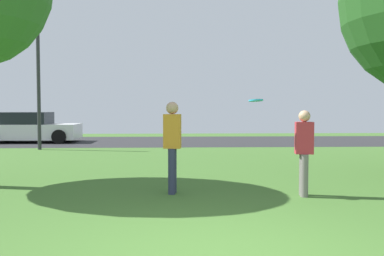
{
  "coord_description": "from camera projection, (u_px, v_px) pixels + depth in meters",
  "views": [
    {
      "loc": [
        -0.42,
        -4.37,
        1.65
      ],
      "look_at": [
        0.0,
        5.63,
        1.15
      ],
      "focal_mm": 39.44,
      "sensor_mm": 36.0,
      "label": 1
    }
  ],
  "objects": [
    {
      "name": "road_strip",
      "position": [
        183.0,
        141.0,
        20.43
      ],
      "size": [
        44.0,
        6.4,
        0.01
      ],
      "primitive_type": "cube",
      "color": "#28282B",
      "rests_on": "ground_plane"
    },
    {
      "name": "person_thrower",
      "position": [
        172.0,
        143.0,
        8.01
      ],
      "size": [
        0.35,
        0.3,
        1.75
      ],
      "rotation": [
        0.0,
        0.0,
        -0.14
      ],
      "color": "#2D334C",
      "rests_on": "ground_plane"
    },
    {
      "name": "person_catcher",
      "position": [
        304.0,
        149.0,
        7.78
      ],
      "size": [
        0.35,
        0.3,
        1.59
      ],
      "rotation": [
        0.0,
        0.0,
        3.0
      ],
      "color": "slate",
      "rests_on": "ground_plane"
    },
    {
      "name": "frisbee_disc",
      "position": [
        256.0,
        100.0,
        7.82
      ],
      "size": [
        0.35,
        0.35,
        0.05
      ],
      "color": "#2DB2E0"
    },
    {
      "name": "parked_car_white",
      "position": [
        31.0,
        129.0,
        19.8
      ],
      "size": [
        4.31,
        2.1,
        1.42
      ],
      "color": "white",
      "rests_on": "ground_plane"
    },
    {
      "name": "street_lamp_post",
      "position": [
        39.0,
        92.0,
        16.29
      ],
      "size": [
        0.14,
        0.14,
        4.5
      ],
      "primitive_type": "cylinder",
      "color": "#2D2D33",
      "rests_on": "ground_plane"
    }
  ]
}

